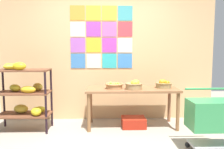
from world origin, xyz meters
TOP-DOWN VIEW (x-y plane):
  - back_wall_with_art at (-0.00, 1.56)m, footprint 4.26×0.07m
  - banana_shelf_unit at (-1.45, 0.92)m, footprint 0.89×0.50m
  - display_table at (0.44, 1.04)m, footprint 1.64×0.64m
  - fruit_basket_centre at (0.12, 1.01)m, footprint 0.32×0.32m
  - fruit_basket_right at (1.02, 1.05)m, footprint 0.30×0.30m
  - fruit_basket_back_right at (0.46, 0.91)m, footprint 0.31×0.31m
  - produce_crate_under_table at (0.47, 1.00)m, footprint 0.42×0.35m
  - shopping_cart at (1.39, -0.04)m, footprint 0.61×0.43m

SIDE VIEW (x-z plane):
  - produce_crate_under_table at x=0.47m, z-range 0.00..0.17m
  - shopping_cart at x=1.39m, z-range 0.07..0.92m
  - display_table at x=0.44m, z-range 0.27..0.97m
  - banana_shelf_unit at x=-1.45m, z-range 0.08..1.27m
  - fruit_basket_centre at x=0.12m, z-range 0.70..0.82m
  - fruit_basket_right at x=1.02m, z-range 0.70..0.85m
  - fruit_basket_back_right at x=0.46m, z-range 0.70..0.87m
  - back_wall_with_art at x=0.00m, z-range 0.01..2.74m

